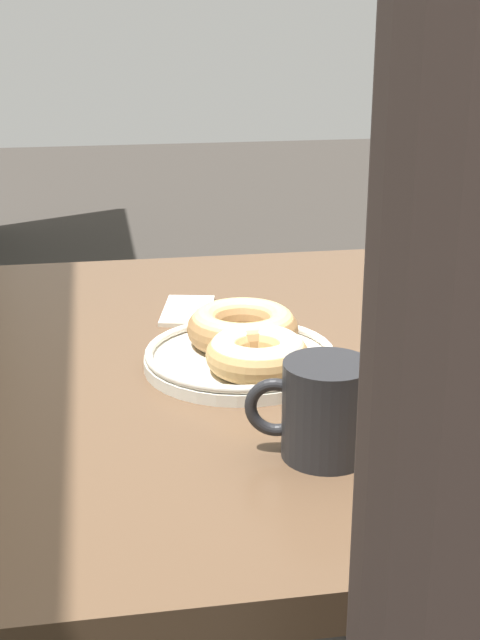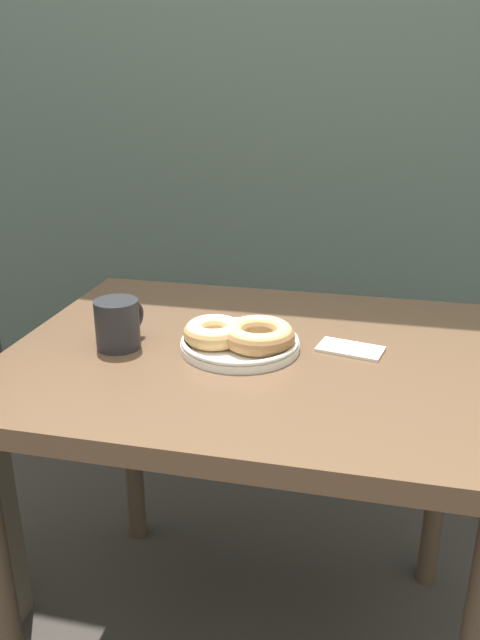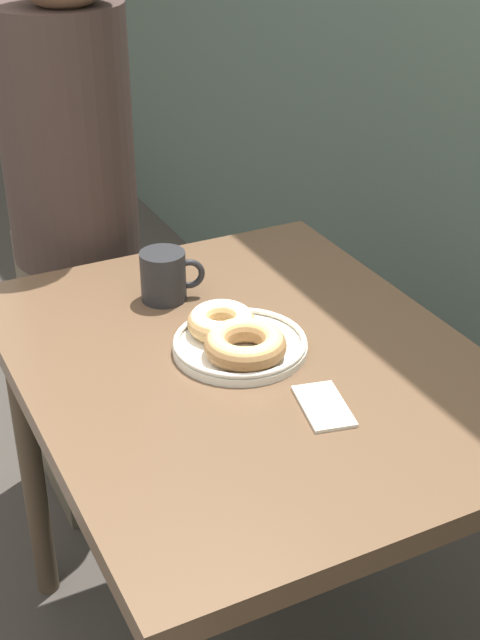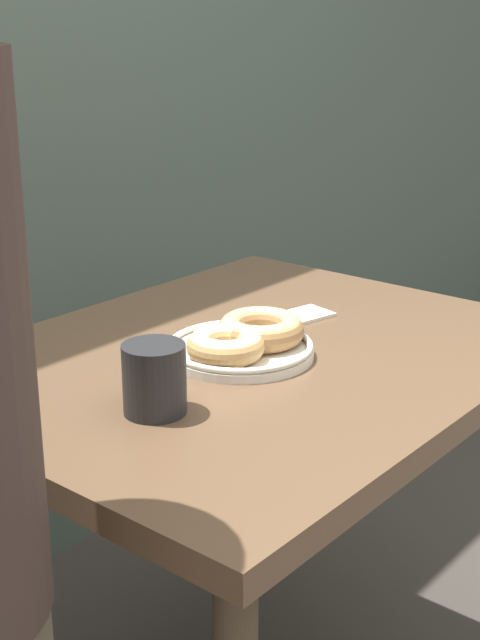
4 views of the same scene
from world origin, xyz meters
The scene contains 4 objects.
dining_table centered at (0.00, 0.36, 0.67)m, with size 0.94×0.74×0.77m.
donut_plate centered at (-0.03, 0.35, 0.80)m, with size 0.25×0.23×0.06m.
coffee_mug centered at (-0.26, 0.31, 0.82)m, with size 0.09×0.12×0.10m.
napkin centered at (0.18, 0.39, 0.77)m, with size 0.13×0.09×0.01m.
Camera 1 is at (-1.00, 0.52, 1.18)m, focal length 50.00 mm.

